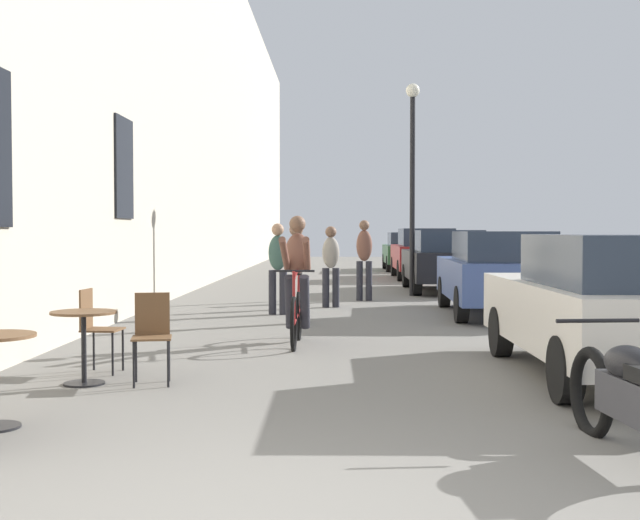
{
  "coord_description": "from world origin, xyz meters",
  "views": [
    {
      "loc": [
        0.41,
        -4.03,
        1.5
      ],
      "look_at": [
        0.06,
        12.78,
        0.91
      ],
      "focal_mm": 46.22,
      "sensor_mm": 36.0,
      "label": 1
    }
  ],
  "objects_px": {
    "pedestrian_far": "(331,262)",
    "cafe_chair_mid_toward_street": "(96,324)",
    "street_lamp": "(412,162)",
    "parked_car_third": "(444,260)",
    "cyclist_on_bicycle": "(297,283)",
    "parked_car_fifth": "(407,251)",
    "pedestrian_furthest": "(364,255)",
    "parked_motorcycle": "(638,399)",
    "parked_car_nearest": "(608,304)",
    "cafe_table_mid": "(84,331)",
    "parked_car_second": "(498,272)",
    "parked_car_fourth": "(424,253)",
    "pedestrian_mid": "(278,263)",
    "cafe_chair_mid_toward_wall": "(152,331)",
    "pedestrian_near": "(296,267)"
  },
  "relations": [
    {
      "from": "pedestrian_far",
      "to": "parked_car_second",
      "type": "distance_m",
      "value": 3.33
    },
    {
      "from": "parked_motorcycle",
      "to": "cafe_chair_mid_toward_wall",
      "type": "bearing_deg",
      "value": 144.85
    },
    {
      "from": "pedestrian_far",
      "to": "parked_car_fourth",
      "type": "bearing_deg",
      "value": 73.63
    },
    {
      "from": "pedestrian_furthest",
      "to": "parked_car_third",
      "type": "relative_size",
      "value": 0.41
    },
    {
      "from": "pedestrian_mid",
      "to": "pedestrian_furthest",
      "type": "distance_m",
      "value": 3.43
    },
    {
      "from": "parked_car_nearest",
      "to": "parked_car_fifth",
      "type": "distance_m",
      "value": 23.01
    },
    {
      "from": "pedestrian_far",
      "to": "parked_motorcycle",
      "type": "relative_size",
      "value": 0.74
    },
    {
      "from": "cafe_table_mid",
      "to": "cyclist_on_bicycle",
      "type": "xyz_separation_m",
      "value": [
        1.95,
        2.97,
        0.29
      ]
    },
    {
      "from": "street_lamp",
      "to": "parked_car_third",
      "type": "bearing_deg",
      "value": 55.4
    },
    {
      "from": "cafe_table_mid",
      "to": "pedestrian_mid",
      "type": "height_order",
      "value": "pedestrian_mid"
    },
    {
      "from": "cafe_table_mid",
      "to": "parked_car_nearest",
      "type": "xyz_separation_m",
      "value": [
        5.24,
        0.43,
        0.24
      ]
    },
    {
      "from": "parked_car_nearest",
      "to": "parked_car_fifth",
      "type": "bearing_deg",
      "value": 90.17
    },
    {
      "from": "street_lamp",
      "to": "parked_car_nearest",
      "type": "relative_size",
      "value": 1.18
    },
    {
      "from": "parked_car_nearest",
      "to": "cafe_table_mid",
      "type": "bearing_deg",
      "value": -175.36
    },
    {
      "from": "parked_car_third",
      "to": "parked_car_fifth",
      "type": "height_order",
      "value": "parked_car_third"
    },
    {
      "from": "cyclist_on_bicycle",
      "to": "parked_car_fifth",
      "type": "distance_m",
      "value": 20.72
    },
    {
      "from": "pedestrian_near",
      "to": "parked_car_second",
      "type": "distance_m",
      "value": 3.8
    },
    {
      "from": "cafe_chair_mid_toward_wall",
      "to": "parked_car_fifth",
      "type": "bearing_deg",
      "value": 79.07
    },
    {
      "from": "street_lamp",
      "to": "parked_motorcycle",
      "type": "relative_size",
      "value": 2.29
    },
    {
      "from": "cafe_table_mid",
      "to": "cyclist_on_bicycle",
      "type": "height_order",
      "value": "cyclist_on_bicycle"
    },
    {
      "from": "parked_car_second",
      "to": "cafe_chair_mid_toward_wall",
      "type": "bearing_deg",
      "value": -125.19
    },
    {
      "from": "pedestrian_far",
      "to": "parked_car_fourth",
      "type": "height_order",
      "value": "pedestrian_far"
    },
    {
      "from": "parked_car_fifth",
      "to": "cafe_chair_mid_toward_wall",
      "type": "bearing_deg",
      "value": -100.93
    },
    {
      "from": "cafe_chair_mid_toward_street",
      "to": "pedestrian_mid",
      "type": "height_order",
      "value": "pedestrian_mid"
    },
    {
      "from": "pedestrian_far",
      "to": "cafe_chair_mid_toward_wall",
      "type": "bearing_deg",
      "value": -101.86
    },
    {
      "from": "cafe_table_mid",
      "to": "parked_car_second",
      "type": "bearing_deg",
      "value": 51.53
    },
    {
      "from": "cafe_chair_mid_toward_street",
      "to": "street_lamp",
      "type": "height_order",
      "value": "street_lamp"
    },
    {
      "from": "cafe_table_mid",
      "to": "cyclist_on_bicycle",
      "type": "distance_m",
      "value": 3.56
    },
    {
      "from": "parked_car_fifth",
      "to": "parked_car_third",
      "type": "bearing_deg",
      "value": -90.08
    },
    {
      "from": "pedestrian_mid",
      "to": "parked_car_second",
      "type": "xyz_separation_m",
      "value": [
        3.93,
        -0.04,
        -0.15
      ]
    },
    {
      "from": "cyclist_on_bicycle",
      "to": "parked_car_nearest",
      "type": "xyz_separation_m",
      "value": [
        3.29,
        -2.54,
        -0.05
      ]
    },
    {
      "from": "pedestrian_furthest",
      "to": "parked_car_nearest",
      "type": "xyz_separation_m",
      "value": [
        2.16,
        -9.35,
        -0.22
      ]
    },
    {
      "from": "pedestrian_far",
      "to": "cafe_chair_mid_toward_street",
      "type": "bearing_deg",
      "value": -107.9
    },
    {
      "from": "cafe_chair_mid_toward_wall",
      "to": "parked_car_second",
      "type": "relative_size",
      "value": 0.21
    },
    {
      "from": "parked_car_nearest",
      "to": "parked_car_third",
      "type": "bearing_deg",
      "value": 90.4
    },
    {
      "from": "parked_car_third",
      "to": "parked_car_fourth",
      "type": "height_order",
      "value": "parked_car_fourth"
    },
    {
      "from": "pedestrian_far",
      "to": "pedestrian_furthest",
      "type": "relative_size",
      "value": 0.92
    },
    {
      "from": "pedestrian_mid",
      "to": "parked_car_fourth",
      "type": "height_order",
      "value": "pedestrian_mid"
    },
    {
      "from": "cyclist_on_bicycle",
      "to": "parked_motorcycle",
      "type": "bearing_deg",
      "value": -65.83
    },
    {
      "from": "cafe_chair_mid_toward_street",
      "to": "parked_car_fourth",
      "type": "bearing_deg",
      "value": 72.96
    },
    {
      "from": "parked_car_fourth",
      "to": "parked_car_fifth",
      "type": "xyz_separation_m",
      "value": [
        -0.07,
        5.44,
        -0.07
      ]
    },
    {
      "from": "parked_car_nearest",
      "to": "parked_motorcycle",
      "type": "relative_size",
      "value": 1.93
    },
    {
      "from": "pedestrian_mid",
      "to": "street_lamp",
      "type": "distance_m",
      "value": 5.63
    },
    {
      "from": "cafe_table_mid",
      "to": "parked_car_third",
      "type": "height_order",
      "value": "parked_car_third"
    },
    {
      "from": "cafe_chair_mid_toward_street",
      "to": "pedestrian_far",
      "type": "distance_m",
      "value": 7.94
    },
    {
      "from": "pedestrian_near",
      "to": "pedestrian_furthest",
      "type": "xyz_separation_m",
      "value": [
        1.25,
        4.45,
        0.06
      ]
    },
    {
      "from": "pedestrian_furthest",
      "to": "parked_motorcycle",
      "type": "bearing_deg",
      "value": -83.67
    },
    {
      "from": "cyclist_on_bicycle",
      "to": "parked_car_fourth",
      "type": "xyz_separation_m",
      "value": [
        3.29,
        15.03,
        0.01
      ]
    },
    {
      "from": "cafe_chair_mid_toward_street",
      "to": "parked_car_fourth",
      "type": "relative_size",
      "value": 0.2
    },
    {
      "from": "pedestrian_mid",
      "to": "parked_motorcycle",
      "type": "bearing_deg",
      "value": -72.1
    }
  ]
}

